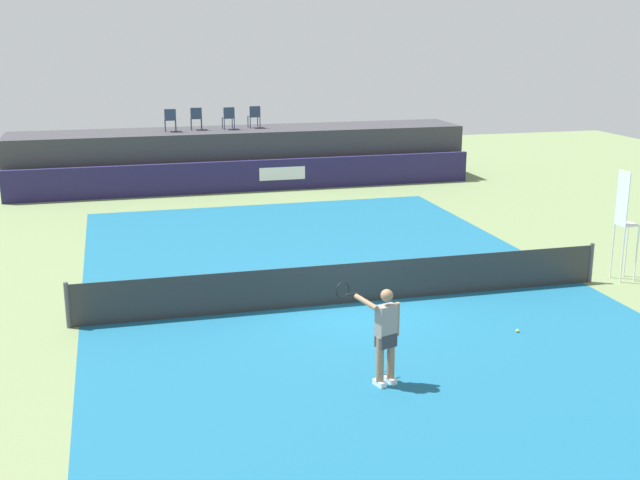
{
  "coord_description": "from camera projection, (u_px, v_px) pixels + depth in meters",
  "views": [
    {
      "loc": [
        -5.13,
        -16.79,
        6.12
      ],
      "look_at": [
        -0.2,
        2.0,
        1.0
      ],
      "focal_mm": 45.3,
      "sensor_mm": 36.0,
      "label": 1
    }
  ],
  "objects": [
    {
      "name": "spectator_platform",
      "position": [
        241.0,
        156.0,
        32.55
      ],
      "size": [
        18.0,
        2.8,
        2.2
      ],
      "primitive_type": "cube",
      "color": "#38383D",
      "rests_on": "ground"
    },
    {
      "name": "net_post_far",
      "position": [
        591.0,
        263.0,
        19.92
      ],
      "size": [
        0.1,
        0.1,
        1.0
      ],
      "primitive_type": "cylinder",
      "color": "#4C4C51",
      "rests_on": "ground"
    },
    {
      "name": "court_inner",
      "position": [
        351.0,
        303.0,
        18.52
      ],
      "size": [
        12.0,
        22.0,
        0.0
      ],
      "primitive_type": "cube",
      "color": "#16597A",
      "rests_on": "ground"
    },
    {
      "name": "spectator_chair_left",
      "position": [
        196.0,
        117.0,
        31.79
      ],
      "size": [
        0.47,
        0.47,
        0.89
      ],
      "color": "#2D3D56",
      "rests_on": "spectator_platform"
    },
    {
      "name": "spectator_chair_far_left",
      "position": [
        170.0,
        119.0,
        31.27
      ],
      "size": [
        0.46,
        0.46,
        0.89
      ],
      "color": "#2D3D56",
      "rests_on": "spectator_platform"
    },
    {
      "name": "tennis_ball",
      "position": [
        517.0,
        331.0,
        16.72
      ],
      "size": [
        0.07,
        0.07,
        0.07
      ],
      "primitive_type": "sphere",
      "color": "#D8EA33",
      "rests_on": "court_inner"
    },
    {
      "name": "net_post_near",
      "position": [
        67.0,
        305.0,
        16.87
      ],
      "size": [
        0.1,
        0.1,
        1.0
      ],
      "primitive_type": "cylinder",
      "color": "#4C4C51",
      "rests_on": "ground"
    },
    {
      "name": "spectator_chair_right",
      "position": [
        254.0,
        116.0,
        32.42
      ],
      "size": [
        0.47,
        0.47,
        0.89
      ],
      "color": "#2D3D56",
      "rests_on": "spectator_platform"
    },
    {
      "name": "umpire_chair",
      "position": [
        624.0,
        218.0,
        19.84
      ],
      "size": [
        0.46,
        0.46,
        2.76
      ],
      "color": "white",
      "rests_on": "ground"
    },
    {
      "name": "tennis_player",
      "position": [
        385.0,
        333.0,
        14.08
      ],
      "size": [
        0.96,
        1.09,
        1.77
      ],
      "color": "white",
      "rests_on": "court_inner"
    },
    {
      "name": "sponsor_wall",
      "position": [
        249.0,
        176.0,
        31.0
      ],
      "size": [
        18.0,
        0.22,
        1.2
      ],
      "color": "#231E4C",
      "rests_on": "ground"
    },
    {
      "name": "tennis_net",
      "position": [
        351.0,
        283.0,
        18.4
      ],
      "size": [
        12.4,
        0.02,
        0.95
      ],
      "primitive_type": "cube",
      "color": "#2D2D2D",
      "rests_on": "ground"
    },
    {
      "name": "spectator_chair_center",
      "position": [
        228.0,
        117.0,
        31.95
      ],
      "size": [
        0.46,
        0.46,
        0.89
      ],
      "color": "#2D3D56",
      "rests_on": "spectator_platform"
    },
    {
      "name": "ground_plane",
      "position": [
        318.0,
        267.0,
        21.33
      ],
      "size": [
        48.0,
        48.0,
        0.0
      ],
      "primitive_type": "plane",
      "color": "#6B7F51"
    }
  ]
}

